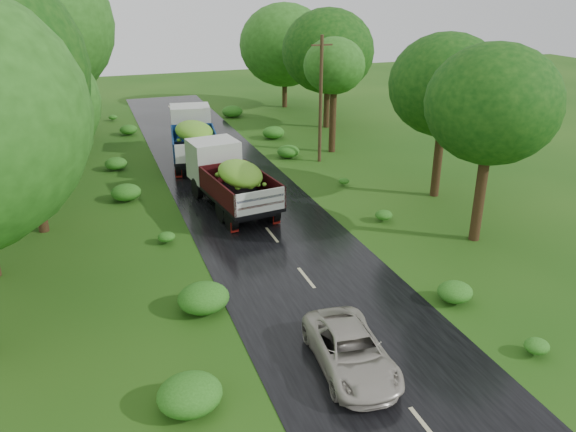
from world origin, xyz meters
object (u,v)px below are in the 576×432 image
truck_far (193,134)px  car (351,351)px  truck_near (229,175)px  utility_pole (321,99)px

truck_far → car: size_ratio=1.80×
truck_near → utility_pole: utility_pole is taller
truck_near → car: (0.11, -13.11, -1.00)m
car → utility_pole: utility_pole is taller
car → utility_pole: (6.81, 18.45, 3.18)m
truck_near → truck_far: bearing=83.6°
car → truck_near: bearing=95.7°
utility_pole → car: bearing=-110.7°
car → utility_pole: bearing=75.0°
truck_near → truck_far: truck_far is taller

